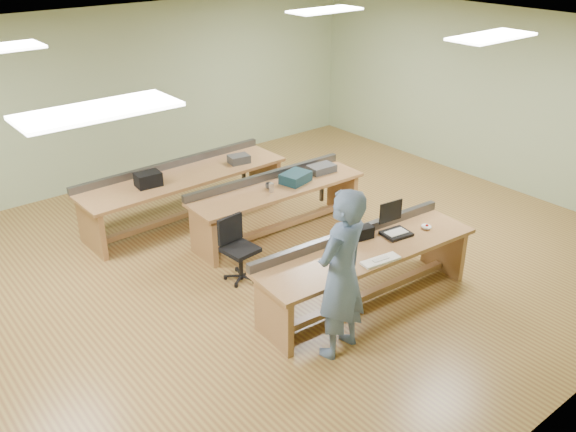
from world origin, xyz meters
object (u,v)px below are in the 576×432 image
object	(u,v)px
workbench_mid	(276,198)
parts_bin_grey	(322,169)
parts_bin_teal	(295,177)
workbench_front	(365,262)
task_chair	(238,257)
person	(341,275)
mug	(269,186)
laptop_base	(396,234)
camera_bag	(364,232)
drinks_can	(271,188)
workbench_back	(184,185)

from	to	relation	value
workbench_mid	parts_bin_grey	distance (m)	0.91
workbench_mid	parts_bin_teal	distance (m)	0.42
workbench_front	task_chair	world-z (taller)	workbench_front
person	mug	bearing A→B (deg)	-123.39
laptop_base	camera_bag	size ratio (longest dim) A/B	1.52
person	drinks_can	world-z (taller)	person
task_chair	mug	size ratio (longest dim) A/B	7.79
parts_bin_teal	drinks_can	world-z (taller)	parts_bin_teal
workbench_front	parts_bin_teal	bearing A→B (deg)	77.31
workbench_front	person	world-z (taller)	person
workbench_mid	parts_bin_grey	xyz separation A→B (m)	(0.88, -0.01, 0.25)
camera_bag	workbench_mid	bearing A→B (deg)	96.90
workbench_front	camera_bag	distance (m)	0.37
workbench_back	mug	xyz separation A→B (m)	(0.69, -1.26, 0.23)
workbench_back	camera_bag	world-z (taller)	camera_bag
parts_bin_teal	drinks_can	bearing A→B (deg)	-173.66
workbench_front	parts_bin_grey	size ratio (longest dim) A/B	7.19
task_chair	workbench_front	bearing A→B (deg)	-63.91
person	parts_bin_teal	distance (m)	2.97
parts_bin_teal	parts_bin_grey	size ratio (longest dim) A/B	1.03
parts_bin_teal	person	bearing A→B (deg)	-120.55
task_chair	mug	bearing A→B (deg)	28.40
workbench_mid	camera_bag	xyz separation A→B (m)	(-0.16, -1.92, 0.27)
workbench_back	person	xyz separation A→B (m)	(-0.37, -3.87, 0.39)
workbench_back	parts_bin_teal	size ratio (longest dim) A/B	7.82
person	task_chair	world-z (taller)	person
mug	drinks_can	xyz separation A→B (m)	(-0.04, -0.11, 0.02)
workbench_front	parts_bin_grey	distance (m)	2.45
camera_bag	task_chair	world-z (taller)	camera_bag
workbench_back	person	distance (m)	3.91
parts_bin_grey	mug	bearing A→B (deg)	179.90
camera_bag	mug	distance (m)	1.92
task_chair	parts_bin_grey	bearing A→B (deg)	13.27
workbench_back	parts_bin_teal	world-z (taller)	parts_bin_teal
laptop_base	drinks_can	xyz separation A→B (m)	(-0.39, 2.01, 0.05)
camera_bag	parts_bin_grey	distance (m)	2.18
laptop_base	camera_bag	bearing A→B (deg)	159.14
camera_bag	parts_bin_teal	xyz separation A→B (m)	(0.47, 1.86, -0.00)
workbench_front	parts_bin_teal	distance (m)	2.17
camera_bag	drinks_can	xyz separation A→B (m)	(-0.02, 1.81, -0.01)
workbench_mid	laptop_base	xyz separation A→B (m)	(0.21, -2.13, 0.22)
person	workbench_front	bearing A→B (deg)	-162.38
person	parts_bin_teal	xyz separation A→B (m)	(1.51, 2.55, -0.13)
workbench_front	laptop_base	distance (m)	0.56
workbench_back	laptop_base	world-z (taller)	workbench_back
mug	parts_bin_teal	bearing A→B (deg)	-7.37
laptop_base	person	bearing A→B (deg)	-152.68
camera_bag	person	bearing A→B (deg)	-134.92
workbench_mid	task_chair	world-z (taller)	workbench_mid
camera_bag	parts_bin_grey	xyz separation A→B (m)	(1.03, 1.92, -0.02)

